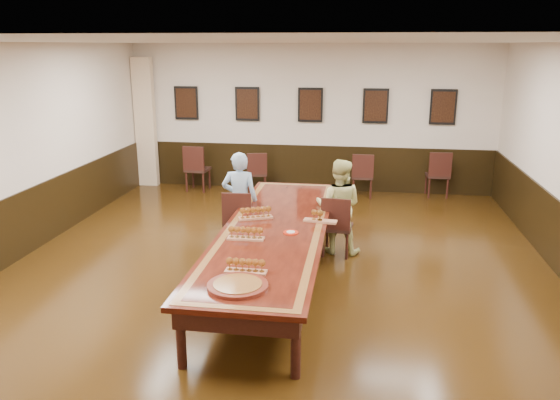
% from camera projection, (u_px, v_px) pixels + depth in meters
% --- Properties ---
extents(floor, '(8.00, 10.00, 0.02)m').
position_uv_depth(floor, '(275.00, 279.00, 7.67)').
color(floor, black).
rests_on(floor, ground).
extents(ceiling, '(8.00, 10.00, 0.02)m').
position_uv_depth(ceiling, '(274.00, 40.00, 6.79)').
color(ceiling, white).
rests_on(ceiling, floor).
extents(wall_back, '(8.00, 0.02, 3.20)m').
position_uv_depth(wall_back, '(310.00, 118.00, 12.00)').
color(wall_back, beige).
rests_on(wall_back, floor).
extents(chair_man, '(0.48, 0.52, 0.98)m').
position_uv_depth(chair_man, '(239.00, 219.00, 8.66)').
color(chair_man, black).
rests_on(chair_man, floor).
extents(chair_woman, '(0.49, 0.53, 0.95)m').
position_uv_depth(chair_woman, '(337.00, 225.00, 8.43)').
color(chair_woman, black).
rests_on(chair_woman, floor).
extents(spare_chair_a, '(0.52, 0.56, 1.03)m').
position_uv_depth(spare_chair_a, '(198.00, 168.00, 12.16)').
color(spare_chair_a, black).
rests_on(spare_chair_a, floor).
extents(spare_chair_b, '(0.53, 0.56, 0.91)m').
position_uv_depth(spare_chair_b, '(257.00, 172.00, 12.02)').
color(spare_chair_b, black).
rests_on(spare_chair_b, floor).
extents(spare_chair_c, '(0.45, 0.49, 0.96)m').
position_uv_depth(spare_chair_c, '(363.00, 175.00, 11.67)').
color(spare_chair_c, black).
rests_on(spare_chair_c, floor).
extents(spare_chair_d, '(0.50, 0.54, 0.99)m').
position_uv_depth(spare_chair_d, '(437.00, 174.00, 11.69)').
color(spare_chair_d, black).
rests_on(spare_chair_d, floor).
extents(person_man, '(0.59, 0.41, 1.56)m').
position_uv_depth(person_man, '(240.00, 200.00, 8.68)').
color(person_man, '#4D89C1').
rests_on(person_man, floor).
extents(person_woman, '(0.79, 0.65, 1.49)m').
position_uv_depth(person_woman, '(339.00, 206.00, 8.45)').
color(person_woman, '#D5D385').
rests_on(person_woman, floor).
extents(pink_phone, '(0.07, 0.14, 0.01)m').
position_uv_depth(pink_phone, '(320.00, 221.00, 7.71)').
color(pink_phone, '#D74792').
rests_on(pink_phone, conference_table).
extents(curtain, '(0.45, 0.18, 2.90)m').
position_uv_depth(curtain, '(145.00, 123.00, 12.39)').
color(curtain, beige).
rests_on(curtain, floor).
extents(wainscoting, '(8.00, 10.00, 1.00)m').
position_uv_depth(wainscoting, '(275.00, 245.00, 7.53)').
color(wainscoting, black).
rests_on(wainscoting, floor).
extents(conference_table, '(1.40, 5.00, 0.76)m').
position_uv_depth(conference_table, '(275.00, 237.00, 7.50)').
color(conference_table, black).
rests_on(conference_table, floor).
extents(posters, '(6.14, 0.04, 0.74)m').
position_uv_depth(posters, '(310.00, 105.00, 11.85)').
color(posters, black).
rests_on(posters, wall_back).
extents(flight_a, '(0.51, 0.32, 0.18)m').
position_uv_depth(flight_a, '(256.00, 213.00, 7.81)').
color(flight_a, '#A26344').
rests_on(flight_a, conference_table).
extents(flight_b, '(0.48, 0.19, 0.18)m').
position_uv_depth(flight_b, '(319.00, 216.00, 7.67)').
color(flight_b, '#A26344').
rests_on(flight_b, conference_table).
extents(flight_c, '(0.47, 0.15, 0.18)m').
position_uv_depth(flight_c, '(246.00, 234.00, 6.97)').
color(flight_c, '#A26344').
rests_on(flight_c, conference_table).
extents(flight_d, '(0.46, 0.14, 0.17)m').
position_uv_depth(flight_d, '(246.00, 266.00, 5.95)').
color(flight_d, '#A26344').
rests_on(flight_d, conference_table).
extents(red_plate_grp, '(0.20, 0.20, 0.03)m').
position_uv_depth(red_plate_grp, '(291.00, 233.00, 7.22)').
color(red_plate_grp, red).
rests_on(red_plate_grp, conference_table).
extents(carved_platter, '(0.70, 0.70, 0.05)m').
position_uv_depth(carved_platter, '(238.00, 286.00, 5.61)').
color(carved_platter, '#4F170F').
rests_on(carved_platter, conference_table).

